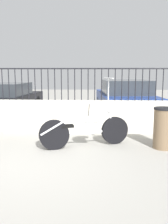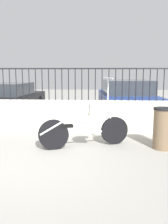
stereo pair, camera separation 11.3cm
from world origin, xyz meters
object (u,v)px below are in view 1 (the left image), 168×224
at_px(motorcycle_white, 81,130).
at_px(trash_bin, 164,128).
at_px(car_black, 6,99).
at_px(car_blue, 125,98).

xyz_separation_m(motorcycle_white, trash_bin, (1.87, -0.01, 0.08)).
bearing_deg(car_black, trash_bin, -126.08).
bearing_deg(car_black, motorcycle_white, -138.84).
relative_size(trash_bin, car_black, 0.22).
relative_size(motorcycle_white, car_blue, 0.46).
bearing_deg(trash_bin, car_blue, 96.30).
height_order(trash_bin, car_blue, car_blue).
relative_size(car_black, car_blue, 0.93).
bearing_deg(motorcycle_white, car_blue, 50.65).
height_order(motorcycle_white, car_blue, motorcycle_white).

